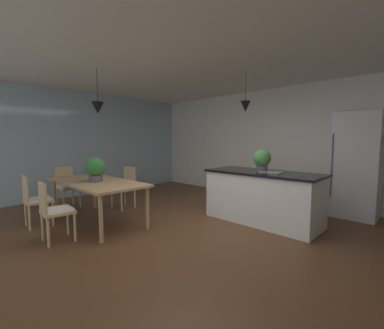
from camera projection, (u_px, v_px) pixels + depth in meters
ground_plane at (189, 236)px, 3.88m from camera, size 10.00×8.40×0.04m
ceiling_slab at (188, 48)px, 3.61m from camera, size 10.00×8.40×0.12m
wall_back_kitchen at (284, 144)px, 6.07m from camera, size 10.00×0.12×2.70m
window_wall_left_glazing at (78, 144)px, 6.56m from camera, size 0.06×8.40×2.70m
dining_table at (96, 184)px, 4.48m from camera, size 2.09×0.96×0.73m
chair_far_left at (125, 186)px, 5.44m from camera, size 0.44×0.44×0.87m
chair_near_left at (35, 199)px, 4.22m from camera, size 0.43×0.43×0.87m
chair_near_right at (54, 209)px, 3.57m from camera, size 0.43×0.43×0.87m
chair_window_end at (67, 185)px, 5.48m from camera, size 0.42×0.42×0.87m
kitchen_island at (262, 196)px, 4.49m from camera, size 1.99×0.87×0.91m
refrigerator at (357, 165)px, 4.72m from camera, size 0.75×0.67×1.96m
pendant_over_table at (98, 108)px, 4.47m from camera, size 0.21×0.21×0.78m
pendant_over_island_main at (245, 106)px, 4.60m from camera, size 0.18×0.18×0.73m
potted_plant_on_island at (262, 159)px, 4.44m from camera, size 0.30×0.30×0.39m
potted_plant_on_table at (95, 169)px, 4.39m from camera, size 0.34×0.34×0.43m
vase_on_dining_table at (99, 175)px, 4.57m from camera, size 0.13×0.13×0.18m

